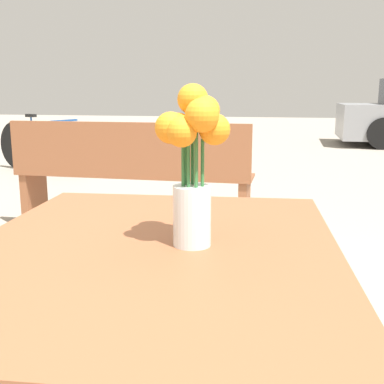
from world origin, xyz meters
TOP-DOWN VIEW (x-y plane):
  - table_front at (0.00, 0.00)m, footprint 0.85×1.04m
  - flower_vase at (0.08, 0.02)m, footprint 0.15×0.14m
  - bench_near at (-0.91, 2.53)m, footprint 1.85×0.38m
  - bicycle at (-2.98, 4.98)m, footprint 1.56×0.65m

SIDE VIEW (x-z plane):
  - bicycle at x=-2.98m, z-range -0.04..0.74m
  - bench_near at x=-0.91m, z-range 0.05..0.90m
  - table_front at x=0.00m, z-range 0.27..1.03m
  - flower_vase at x=0.08m, z-range 0.77..1.10m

